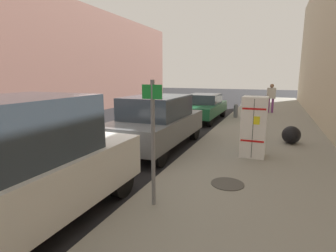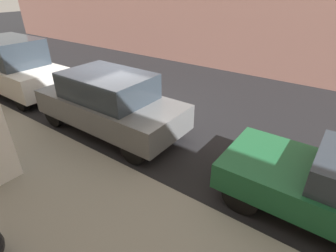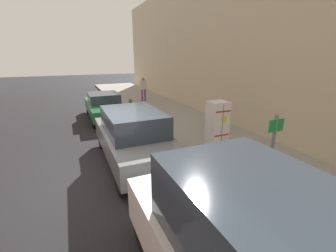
{
  "view_description": "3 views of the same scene",
  "coord_description": "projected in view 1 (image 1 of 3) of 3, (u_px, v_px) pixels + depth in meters",
  "views": [
    {
      "loc": [
        -4.46,
        7.47,
        2.45
      ],
      "look_at": [
        -1.02,
        -0.97,
        0.67
      ],
      "focal_mm": 28.0,
      "sensor_mm": 36.0,
      "label": 1
    },
    {
      "loc": [
        -5.49,
        -5.83,
        3.93
      ],
      "look_at": [
        -0.78,
        -2.42,
        0.75
      ],
      "focal_mm": 28.0,
      "sensor_mm": 36.0,
      "label": 2
    },
    {
      "loc": [
        0.93,
        6.39,
        3.43
      ],
      "look_at": [
        -1.72,
        0.41,
        1.38
      ],
      "focal_mm": 24.0,
      "sensor_mm": 36.0,
      "label": 3
    }
  ],
  "objects": [
    {
      "name": "ground_plane",
      "position": [
        129.0,
        148.0,
        8.91
      ],
      "size": [
        80.0,
        80.0,
        0.0
      ],
      "primitive_type": "plane",
      "color": "black"
    },
    {
      "name": "pedestrian_walking_far",
      "position": [
        271.0,
        96.0,
        16.05
      ],
      "size": [
        0.51,
        0.24,
        1.76
      ],
      "rotation": [
        0.0,
        0.0,
        5.11
      ],
      "color": "#7A3D7F",
      "rests_on": "sidewalk_slab"
    },
    {
      "name": "fire_hydrant",
      "position": [
        236.0,
        110.0,
        14.36
      ],
      "size": [
        0.22,
        0.22,
        0.75
      ],
      "color": "slate",
      "rests_on": "sidewalk_slab"
    },
    {
      "name": "parked_suv_gray",
      "position": [
        157.0,
        121.0,
        8.78
      ],
      "size": [
        1.92,
        4.53,
        1.77
      ],
      "color": "slate",
      "rests_on": "ground"
    },
    {
      "name": "street_sign_post",
      "position": [
        153.0,
        137.0,
        4.49
      ],
      "size": [
        0.36,
        0.07,
        2.22
      ],
      "color": "slate",
      "rests_on": "sidewalk_slab"
    },
    {
      "name": "discarded_refrigerator",
      "position": [
        254.0,
        127.0,
        7.39
      ],
      "size": [
        0.68,
        0.62,
        1.71
      ],
      "color": "white",
      "rests_on": "sidewalk_slab"
    },
    {
      "name": "sidewalk_slab",
      "position": [
        261.0,
        161.0,
        7.33
      ],
      "size": [
        4.33,
        44.0,
        0.16
      ],
      "primitive_type": "cube",
      "color": "gray",
      "rests_on": "ground"
    },
    {
      "name": "parked_sedan_green",
      "position": [
        203.0,
        107.0,
        14.37
      ],
      "size": [
        1.82,
        4.6,
        1.41
      ],
      "color": "#1E6038",
      "rests_on": "ground"
    },
    {
      "name": "parked_van_white",
      "position": [
        5.0,
        172.0,
        3.86
      ],
      "size": [
        1.93,
        4.76,
        2.13
      ],
      "color": "silver",
      "rests_on": "ground"
    },
    {
      "name": "manhole_cover",
      "position": [
        227.0,
        184.0,
        5.6
      ],
      "size": [
        0.7,
        0.7,
        0.02
      ],
      "primitive_type": "cylinder",
      "color": "#47443F",
      "rests_on": "sidewalk_slab"
    },
    {
      "name": "trash_bag",
      "position": [
        291.0,
        135.0,
        8.85
      ],
      "size": [
        0.6,
        0.6,
        0.6
      ],
      "primitive_type": "sphere",
      "color": "black",
      "rests_on": "sidewalk_slab"
    }
  ]
}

